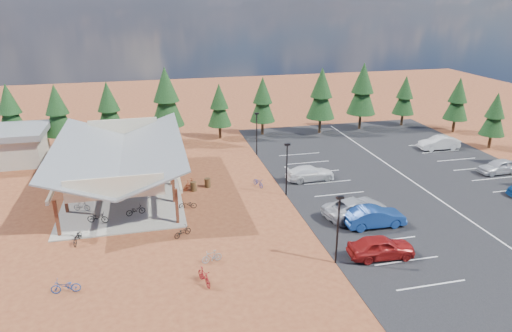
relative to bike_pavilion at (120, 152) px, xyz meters
name	(u,v)px	position (x,y,z in m)	size (l,w,h in m)	color
ground	(238,210)	(10.00, -7.00, -3.82)	(140.00, 140.00, 0.00)	maroon
asphalt_lot	(409,179)	(28.50, -4.00, -3.80)	(27.00, 44.00, 0.04)	black
concrete_pad	(124,189)	(0.00, 0.00, -3.77)	(10.60, 18.60, 0.10)	gray
bike_pavilion	(120,152)	(0.00, 0.00, 0.00)	(11.65, 19.40, 4.97)	#4F2B16
lamp_post_0	(338,225)	(15.00, -17.00, -0.85)	(0.50, 0.25, 5.14)	black
lamp_post_1	(287,166)	(15.00, -5.00, -0.85)	(0.50, 0.25, 5.14)	black
lamp_post_2	(257,131)	(15.00, 7.00, -0.85)	(0.50, 0.25, 5.14)	black
trash_bin_0	(194,186)	(6.60, -1.91, -3.37)	(0.60, 0.60, 0.90)	#453018
trash_bin_1	(208,183)	(8.04, -1.29, -3.37)	(0.60, 0.60, 0.90)	#453018
pine_0	(10,110)	(-13.22, 15.89, 1.14)	(3.49, 3.49, 8.13)	#382314
pine_1	(57,111)	(-7.66, 14.30, 1.13)	(3.49, 3.49, 8.12)	#382314
pine_2	(109,107)	(-1.80, 14.58, 1.13)	(3.48, 3.48, 8.12)	#382314
pine_3	(166,97)	(5.18, 14.34, 2.11)	(4.17, 4.17, 9.70)	#382314
pine_4	(219,105)	(11.88, 14.82, 0.62)	(3.12, 3.12, 7.28)	#382314
pine_5	(263,100)	(17.74, 15.15, 0.98)	(3.38, 3.38, 7.86)	#382314
pine_6	(321,94)	(25.60, 14.09, 1.65)	(3.84, 3.84, 8.96)	#382314
pine_7	(363,89)	(31.88, 14.76, 1.86)	(3.99, 3.99, 9.30)	#382314
pine_8	(405,95)	(38.69, 15.09, 0.60)	(3.11, 3.11, 7.24)	#382314
pine_12	(495,115)	(43.76, 3.03, 0.41)	(2.98, 2.98, 6.94)	#382314
pine_13	(458,99)	(43.84, 10.31, 0.79)	(3.25, 3.25, 7.56)	#382314
bike_0	(98,217)	(-1.81, -6.94, -3.25)	(0.63, 1.80, 0.95)	black
bike_1	(82,206)	(-3.35, -4.27, -3.27)	(0.42, 1.50, 0.90)	gray
bike_2	(88,180)	(-3.47, 2.03, -3.26)	(0.61, 1.75, 0.92)	navy
bike_3	(112,159)	(-1.48, 7.80, -3.27)	(0.43, 1.52, 0.91)	maroon
bike_4	(136,210)	(1.21, -6.17, -3.29)	(0.58, 1.66, 0.87)	black
bike_5	(134,186)	(1.05, -0.78, -3.20)	(0.49, 1.73, 1.04)	gray
bike_6	(142,180)	(1.81, 0.45, -3.22)	(0.67, 1.92, 1.01)	navy
bike_7	(157,164)	(3.40, 4.96, -3.25)	(0.45, 1.59, 0.95)	maroon
bike_8	(77,237)	(-3.07, -9.81, -3.36)	(0.61, 1.76, 0.93)	black
bike_10	(66,286)	(-2.99, -16.31, -3.34)	(0.64, 1.83, 0.96)	navy
bike_11	(204,276)	(5.66, -17.35, -3.27)	(0.52, 1.83, 1.10)	maroon
bike_12	(182,232)	(4.80, -10.70, -3.41)	(0.55, 1.58, 0.83)	black
bike_13	(212,256)	(6.51, -14.90, -3.37)	(0.43, 1.51, 0.91)	gray
bike_14	(258,182)	(12.94, -2.28, -3.39)	(0.57, 1.65, 0.86)	navy
bike_15	(190,184)	(6.28, -1.41, -3.31)	(0.49, 1.72, 1.04)	maroon
bike_16	(188,204)	(5.67, -5.77, -3.42)	(0.54, 1.55, 0.81)	black
car_0	(381,247)	(18.42, -17.08, -2.97)	(1.92, 4.78, 1.63)	maroon
car_1	(374,217)	(20.16, -12.64, -2.95)	(1.77, 5.07, 1.67)	navy
car_2	(356,208)	(19.41, -10.71, -2.98)	(2.67, 5.79, 1.61)	#AAACB3
car_3	(310,173)	(18.47, -1.92, -3.05)	(2.05, 5.05, 1.46)	white
car_8	(499,166)	(38.57, -4.76, -3.02)	(1.80, 4.48, 1.53)	#B5B7BE
car_9	(439,143)	(37.24, 3.90, -2.98)	(1.71, 4.91, 1.62)	silver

